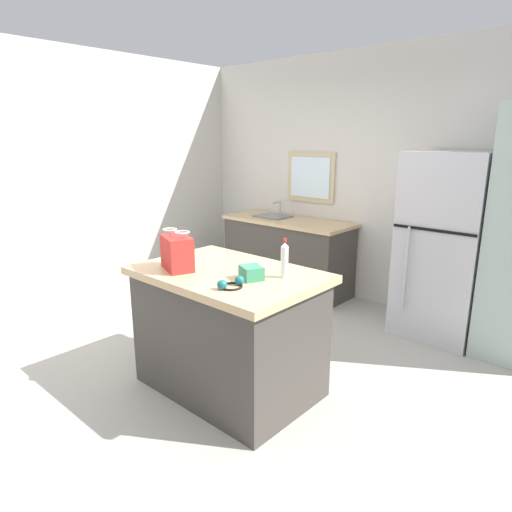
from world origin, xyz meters
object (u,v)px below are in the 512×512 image
object	(u,v)px
shopping_bag	(177,253)
bottle	(284,260)
kitchen_island	(229,330)
refrigerator	(445,247)
small_box	(251,273)
ear_defenders	(231,284)

from	to	relation	value
shopping_bag	bottle	bearing A→B (deg)	27.49
kitchen_island	refrigerator	bearing A→B (deg)	68.50
shopping_bag	small_box	size ratio (longest dim) A/B	2.13
kitchen_island	bottle	world-z (taller)	bottle
small_box	bottle	size ratio (longest dim) A/B	0.56
kitchen_island	shopping_bag	world-z (taller)	shopping_bag
kitchen_island	ear_defenders	size ratio (longest dim) A/B	6.69
shopping_bag	refrigerator	bearing A→B (deg)	63.99
refrigerator	ear_defenders	size ratio (longest dim) A/B	8.70
refrigerator	small_box	distance (m)	2.13
refrigerator	ear_defenders	xyz separation A→B (m)	(-0.53, -2.27, 0.08)
refrigerator	bottle	xyz separation A→B (m)	(-0.41, -1.89, 0.18)
ear_defenders	bottle	bearing A→B (deg)	72.19
kitchen_island	refrigerator	distance (m)	2.22
ear_defenders	kitchen_island	bearing A→B (deg)	138.66
kitchen_island	ear_defenders	bearing A→B (deg)	-41.34
kitchen_island	small_box	world-z (taller)	small_box
small_box	ear_defenders	xyz separation A→B (m)	(0.02, -0.21, -0.02)
kitchen_island	refrigerator	world-z (taller)	refrigerator
refrigerator	bottle	size ratio (longest dim) A/B	6.35
refrigerator	shopping_bag	world-z (taller)	refrigerator
ear_defenders	shopping_bag	bearing A→B (deg)	177.40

